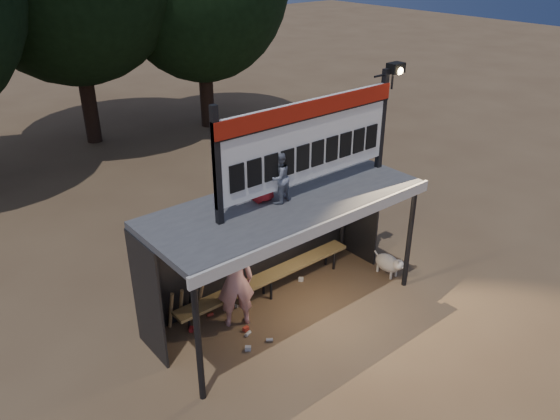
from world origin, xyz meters
The scene contains 10 objects.
ground centered at (0.00, 0.00, 0.00)m, with size 80.00×80.00×0.00m, color brown.
player centered at (-0.94, 0.25, 0.93)m, with size 0.68×0.45×1.86m, color silver.
child_a centered at (-0.15, 0.00, 2.77)m, with size 0.44×0.34×0.91m, color gray.
child_b centered at (-0.33, 0.22, 2.84)m, with size 0.51×0.33×1.04m, color #B21B20.
dugout_shelter centered at (0.00, 0.24, 1.85)m, with size 5.10×2.08×2.32m.
scoreboard_assembly centered at (0.56, -0.01, 3.32)m, with size 4.10×0.27×1.99m.
bench centered at (0.00, 0.55, 0.43)m, with size 4.00×0.35×0.48m.
dog centered at (2.43, -0.45, 0.28)m, with size 0.36×0.81×0.49m.
bats centered at (-1.65, 0.82, 0.43)m, with size 0.68×0.35×0.84m.
litter centered at (-0.84, 0.16, 0.04)m, with size 2.70×1.37×0.08m.
Camera 1 is at (-5.41, -6.45, 6.36)m, focal length 35.00 mm.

